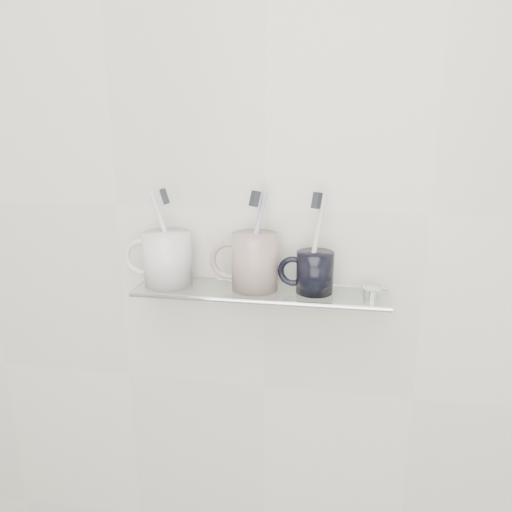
% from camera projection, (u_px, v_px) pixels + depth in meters
% --- Properties ---
extents(wall_back, '(2.50, 0.00, 2.50)m').
position_uv_depth(wall_back, '(265.00, 210.00, 1.01)').
color(wall_back, beige).
rests_on(wall_back, ground).
extents(shelf_glass, '(0.50, 0.12, 0.01)m').
position_uv_depth(shelf_glass, '(260.00, 292.00, 0.99)').
color(shelf_glass, silver).
rests_on(shelf_glass, wall_back).
extents(shelf_rail, '(0.50, 0.01, 0.01)m').
position_uv_depth(shelf_rail, '(256.00, 302.00, 0.94)').
color(shelf_rail, silver).
rests_on(shelf_rail, shelf_glass).
extents(bracket_left, '(0.02, 0.03, 0.02)m').
position_uv_depth(bracket_left, '(167.00, 284.00, 1.07)').
color(bracket_left, silver).
rests_on(bracket_left, wall_back).
extents(bracket_right, '(0.02, 0.03, 0.02)m').
position_uv_depth(bracket_right, '(367.00, 295.00, 1.00)').
color(bracket_right, silver).
rests_on(bracket_right, wall_back).
extents(mug_left, '(0.10, 0.10, 0.11)m').
position_uv_depth(mug_left, '(168.00, 259.00, 1.01)').
color(mug_left, silver).
rests_on(mug_left, shelf_glass).
extents(mug_left_handle, '(0.08, 0.01, 0.08)m').
position_uv_depth(mug_left_handle, '(142.00, 257.00, 1.02)').
color(mug_left_handle, silver).
rests_on(mug_left_handle, mug_left).
extents(toothbrush_left, '(0.07, 0.03, 0.18)m').
position_uv_depth(toothbrush_left, '(167.00, 236.00, 1.00)').
color(toothbrush_left, white).
rests_on(toothbrush_left, mug_left).
extents(bristles_left, '(0.03, 0.03, 0.04)m').
position_uv_depth(bristles_left, '(165.00, 196.00, 0.98)').
color(bristles_left, black).
rests_on(bristles_left, toothbrush_left).
extents(mug_center, '(0.12, 0.12, 0.11)m').
position_uv_depth(mug_center, '(255.00, 262.00, 0.98)').
color(mug_center, beige).
rests_on(mug_center, shelf_glass).
extents(mug_center_handle, '(0.08, 0.01, 0.08)m').
position_uv_depth(mug_center_handle, '(229.00, 261.00, 0.99)').
color(mug_center_handle, beige).
rests_on(mug_center_handle, mug_center).
extents(toothbrush_center, '(0.05, 0.05, 0.19)m').
position_uv_depth(toothbrush_center, '(255.00, 240.00, 0.97)').
color(toothbrush_center, '#9590B2').
rests_on(toothbrush_center, mug_center).
extents(bristles_center, '(0.03, 0.03, 0.03)m').
position_uv_depth(bristles_center, '(255.00, 199.00, 0.95)').
color(bristles_center, black).
rests_on(bristles_center, toothbrush_center).
extents(mug_right, '(0.10, 0.10, 0.08)m').
position_uv_depth(mug_right, '(315.00, 272.00, 0.97)').
color(mug_right, black).
rests_on(mug_right, shelf_glass).
extents(mug_right_handle, '(0.06, 0.01, 0.06)m').
position_uv_depth(mug_right_handle, '(293.00, 271.00, 0.97)').
color(mug_right_handle, black).
rests_on(mug_right_handle, mug_right).
extents(toothbrush_right, '(0.04, 0.03, 0.19)m').
position_uv_depth(toothbrush_right, '(316.00, 242.00, 0.95)').
color(toothbrush_right, silver).
rests_on(toothbrush_right, mug_right).
extents(bristles_right, '(0.02, 0.03, 0.03)m').
position_uv_depth(bristles_right, '(317.00, 200.00, 0.93)').
color(bristles_right, black).
rests_on(bristles_right, toothbrush_right).
extents(chrome_cap, '(0.03, 0.03, 0.01)m').
position_uv_depth(chrome_cap, '(372.00, 292.00, 0.96)').
color(chrome_cap, silver).
rests_on(chrome_cap, shelf_glass).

